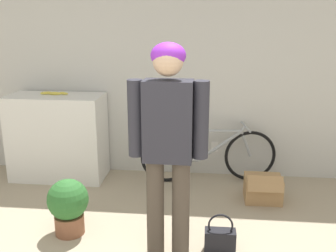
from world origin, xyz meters
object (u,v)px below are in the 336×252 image
(person, at_px, (168,135))
(potted_plant, at_px, (68,204))
(bicycle, at_px, (208,154))
(cardboard_box, at_px, (263,188))
(banana, at_px, (54,93))
(handbag, at_px, (220,239))

(person, xyz_separation_m, potted_plant, (-0.90, 0.23, -0.73))
(person, distance_m, bicycle, 1.70)
(cardboard_box, bearing_deg, person, -129.53)
(cardboard_box, relative_size, potted_plant, 0.74)
(person, xyz_separation_m, banana, (-1.47, 1.50, 0.00))
(person, height_order, cardboard_box, person)
(cardboard_box, distance_m, potted_plant, 1.98)
(bicycle, bearing_deg, cardboard_box, -46.75)
(banana, distance_m, potted_plant, 1.57)
(bicycle, relative_size, potted_plant, 3.08)
(handbag, bearing_deg, potted_plant, 173.34)
(bicycle, distance_m, potted_plant, 1.78)
(bicycle, relative_size, handbag, 4.60)
(banana, height_order, cardboard_box, banana)
(cardboard_box, bearing_deg, potted_plant, -154.78)
(bicycle, bearing_deg, banana, 172.03)
(banana, bearing_deg, person, -45.68)
(banana, height_order, potted_plant, banana)
(bicycle, height_order, potted_plant, bicycle)
(banana, relative_size, potted_plant, 0.68)
(bicycle, distance_m, banana, 1.91)
(banana, xyz_separation_m, potted_plant, (0.57, -1.27, -0.74))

